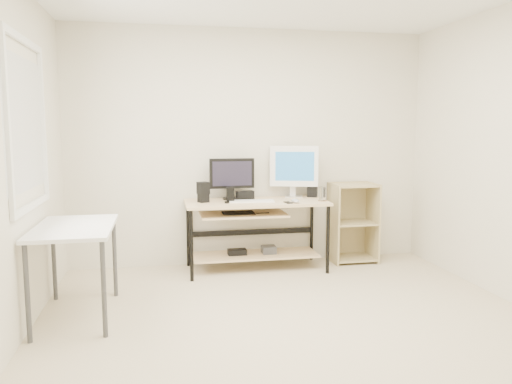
{
  "coord_description": "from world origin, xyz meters",
  "views": [
    {
      "loc": [
        -1.0,
        -3.5,
        1.52
      ],
      "look_at": [
        -0.07,
        1.3,
        0.89
      ],
      "focal_mm": 35.0,
      "sensor_mm": 36.0,
      "label": 1
    }
  ],
  "objects_px": {
    "side_table": "(75,236)",
    "audio_controller": "(230,195)",
    "white_imac": "(294,168)",
    "black_monitor": "(232,176)",
    "shelf_unit": "(352,222)",
    "desk": "(254,220)"
  },
  "relations": [
    {
      "from": "black_monitor",
      "to": "audio_controller",
      "type": "distance_m",
      "value": 0.28
    },
    {
      "from": "side_table",
      "to": "audio_controller",
      "type": "distance_m",
      "value": 1.73
    },
    {
      "from": "desk",
      "to": "side_table",
      "type": "xyz_separation_m",
      "value": [
        -1.65,
        -1.06,
        0.13
      ]
    },
    {
      "from": "white_imac",
      "to": "audio_controller",
      "type": "xyz_separation_m",
      "value": [
        -0.75,
        -0.25,
        -0.25
      ]
    },
    {
      "from": "black_monitor",
      "to": "audio_controller",
      "type": "xyz_separation_m",
      "value": [
        -0.05,
        -0.22,
        -0.17
      ]
    },
    {
      "from": "side_table",
      "to": "shelf_unit",
      "type": "bearing_deg",
      "value": 23.33
    },
    {
      "from": "shelf_unit",
      "to": "white_imac",
      "type": "distance_m",
      "value": 0.93
    },
    {
      "from": "black_monitor",
      "to": "shelf_unit",
      "type": "bearing_deg",
      "value": -1.1
    },
    {
      "from": "shelf_unit",
      "to": "white_imac",
      "type": "xyz_separation_m",
      "value": [
        -0.68,
        0.04,
        0.63
      ]
    },
    {
      "from": "desk",
      "to": "white_imac",
      "type": "relative_size",
      "value": 2.61
    },
    {
      "from": "black_monitor",
      "to": "desk",
      "type": "bearing_deg",
      "value": -39.31
    },
    {
      "from": "shelf_unit",
      "to": "audio_controller",
      "type": "xyz_separation_m",
      "value": [
        -1.43,
        -0.21,
        0.38
      ]
    },
    {
      "from": "desk",
      "to": "audio_controller",
      "type": "relative_size",
      "value": 9.17
    },
    {
      "from": "desk",
      "to": "shelf_unit",
      "type": "xyz_separation_m",
      "value": [
        1.18,
        0.16,
        -0.09
      ]
    },
    {
      "from": "shelf_unit",
      "to": "audio_controller",
      "type": "distance_m",
      "value": 1.5
    },
    {
      "from": "desk",
      "to": "side_table",
      "type": "distance_m",
      "value": 1.97
    },
    {
      "from": "white_imac",
      "to": "black_monitor",
      "type": "bearing_deg",
      "value": -160.65
    },
    {
      "from": "white_imac",
      "to": "audio_controller",
      "type": "bearing_deg",
      "value": -145.12
    },
    {
      "from": "shelf_unit",
      "to": "side_table",
      "type": "bearing_deg",
      "value": -156.67
    },
    {
      "from": "black_monitor",
      "to": "audio_controller",
      "type": "relative_size",
      "value": 2.98
    },
    {
      "from": "white_imac",
      "to": "side_table",
      "type": "bearing_deg",
      "value": -133.11
    },
    {
      "from": "side_table",
      "to": "black_monitor",
      "type": "distance_m",
      "value": 1.92
    }
  ]
}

